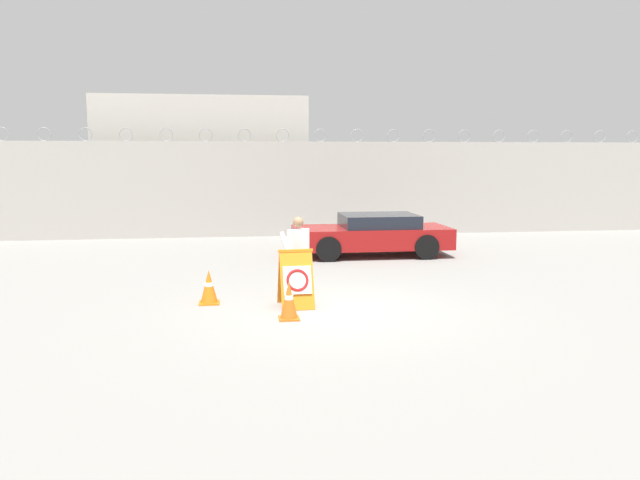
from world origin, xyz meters
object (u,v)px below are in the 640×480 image
security_guard (298,253)px  traffic_cone_near (209,287)px  barricade_sign (296,278)px  traffic_cone_mid (289,300)px  parked_car_rear_sedan (373,234)px

security_guard → traffic_cone_near: size_ratio=2.48×
barricade_sign → traffic_cone_mid: 0.95m
barricade_sign → security_guard: bearing=77.5°
security_guard → barricade_sign: bearing=42.4°
security_guard → traffic_cone_near: bearing=-29.5°
parked_car_rear_sedan → security_guard: bearing=62.1°
traffic_cone_mid → parked_car_rear_sedan: size_ratio=0.15×
security_guard → parked_car_rear_sedan: security_guard is taller
traffic_cone_near → traffic_cone_mid: 2.02m
parked_car_rear_sedan → traffic_cone_near: bearing=50.2°
traffic_cone_near → barricade_sign: bearing=-16.4°
security_guard → traffic_cone_mid: bearing=39.9°
barricade_sign → security_guard: (0.12, 0.79, 0.37)m
traffic_cone_near → traffic_cone_mid: size_ratio=0.97×
barricade_sign → security_guard: 0.88m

